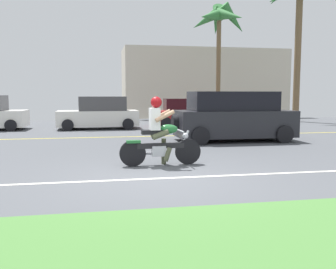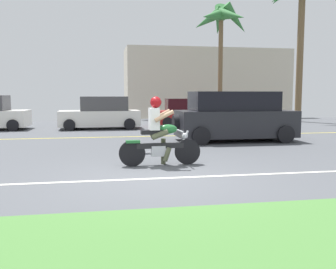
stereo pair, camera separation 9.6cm
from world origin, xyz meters
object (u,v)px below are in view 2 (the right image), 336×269
motorcyclist (159,137)px  parked_car_2 (188,113)px  suv_nearby (234,117)px  palm_tree_0 (221,22)px  parked_car_1 (101,114)px

motorcyclist → parked_car_2: bearing=73.0°
suv_nearby → parked_car_2: size_ratio=1.22×
suv_nearby → palm_tree_0: bearing=75.0°
parked_car_1 → suv_nearby: bearing=-50.8°
parked_car_1 → palm_tree_0: size_ratio=0.54×
motorcyclist → palm_tree_0: bearing=66.2°
suv_nearby → palm_tree_0: size_ratio=0.61×
suv_nearby → parked_car_1: 7.76m
parked_car_1 → motorcyclist: bearing=-82.3°
parked_car_1 → palm_tree_0: (7.43, 3.41, 5.43)m
parked_car_2 → palm_tree_0: bearing=46.5°
motorcyclist → suv_nearby: suv_nearby is taller
suv_nearby → palm_tree_0: palm_tree_0 is taller
parked_car_2 → palm_tree_0: palm_tree_0 is taller
suv_nearby → parked_car_2: bearing=91.8°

